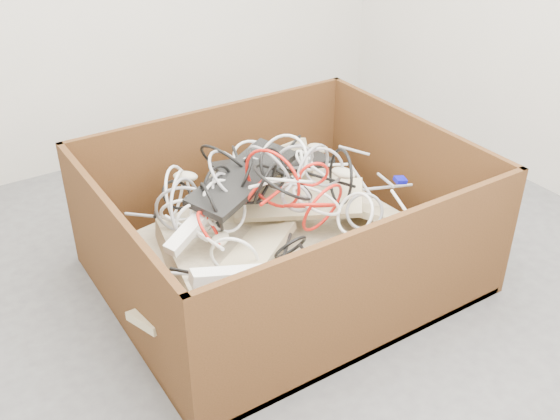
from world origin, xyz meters
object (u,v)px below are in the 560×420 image
vga_plug (400,180)px  power_strip_right (238,276)px  power_strip_left (194,225)px  cardboard_box (278,249)px

vga_plug → power_strip_right: bearing=-152.8°
power_strip_left → power_strip_right: power_strip_left is taller
power_strip_right → vga_plug: bearing=25.2°
power_strip_right → power_strip_left: bearing=101.4°
vga_plug → cardboard_box: bearing=-179.3°
cardboard_box → power_strip_left: bearing=179.1°
cardboard_box → power_strip_right: (-0.36, -0.32, 0.22)m
power_strip_right → vga_plug: 0.89m
vga_plug → power_strip_left: bearing=-174.2°
cardboard_box → vga_plug: bearing=-13.6°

